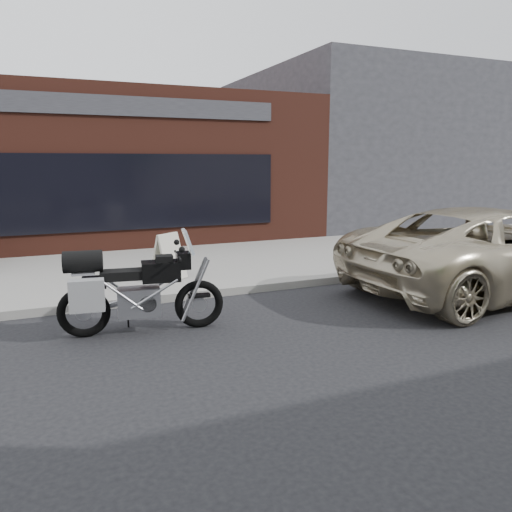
% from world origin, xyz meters
% --- Properties ---
extents(ground, '(120.00, 120.00, 0.00)m').
position_xyz_m(ground, '(0.00, 0.00, 0.00)').
color(ground, black).
rests_on(ground, ground).
extents(near_sidewalk, '(44.00, 6.00, 0.15)m').
position_xyz_m(near_sidewalk, '(0.00, 7.00, 0.07)').
color(near_sidewalk, gray).
rests_on(near_sidewalk, ground).
extents(storefront, '(14.00, 10.07, 4.50)m').
position_xyz_m(storefront, '(-2.00, 13.98, 2.25)').
color(storefront, '#51241A').
rests_on(storefront, ground).
extents(neighbour_building, '(10.00, 10.00, 6.00)m').
position_xyz_m(neighbour_building, '(10.00, 14.00, 3.00)').
color(neighbour_building, '#2C2B31').
rests_on(neighbour_building, ground).
extents(motorcycle, '(2.40, 0.79, 1.52)m').
position_xyz_m(motorcycle, '(-2.16, 2.60, 0.66)').
color(motorcycle, black).
rests_on(motorcycle, ground).
extents(minivan, '(6.03, 2.96, 1.65)m').
position_xyz_m(minivan, '(4.59, 2.26, 0.82)').
color(minivan, '#C0B395').
rests_on(minivan, ground).
extents(sandwich_sign, '(0.79, 0.78, 0.93)m').
position_xyz_m(sandwich_sign, '(-1.01, 5.19, 0.62)').
color(sandwich_sign, beige).
rests_on(sandwich_sign, near_sidewalk).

